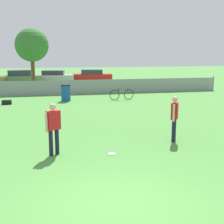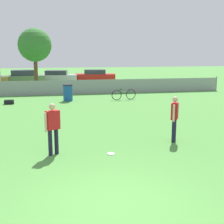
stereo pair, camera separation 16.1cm
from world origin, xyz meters
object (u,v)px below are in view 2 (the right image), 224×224
player_thrower_red (53,125)px  parked_car_silver (57,76)px  tree_near_pole (35,45)px  gear_bag_sideline (9,102)px  bicycle_sideline (124,94)px  trash_bin (68,93)px  frisbee_disc (111,154)px  parked_car_red (95,75)px  player_defender_red (175,116)px  parked_car_olive (23,78)px

player_thrower_red → parked_car_silver: bearing=55.3°
tree_near_pole → gear_bag_sideline: (-1.46, -7.36, -3.64)m
bicycle_sideline → trash_bin: (-3.76, 0.31, 0.19)m
bicycle_sideline → trash_bin: size_ratio=1.56×
frisbee_disc → gear_bag_sideline: gear_bag_sideline is taller
tree_near_pole → parked_car_silver: (1.90, 6.68, -3.13)m
tree_near_pole → parked_car_red: bearing=48.6°
frisbee_disc → parked_car_silver: size_ratio=0.05×
player_thrower_red → player_defender_red: bearing=-24.2°
bicycle_sideline → gear_bag_sideline: size_ratio=3.02×
player_defender_red → frisbee_disc: (-2.54, -0.99, -0.94)m
parked_car_red → player_defender_red: bearing=-81.3°
player_thrower_red → parked_car_silver: size_ratio=0.36×
gear_bag_sideline → parked_car_silver: 14.44m
bicycle_sideline → parked_car_olive: (-7.53, 11.75, 0.35)m
parked_car_olive → parked_car_red: size_ratio=0.93×
player_thrower_red → frisbee_disc: 2.06m
player_thrower_red → parked_car_silver: 24.54m
bicycle_sideline → player_defender_red: bearing=-101.7°
parked_car_silver → bicycle_sideline: bearing=-64.1°
trash_bin → gear_bag_sideline: size_ratio=1.93×
tree_near_pole → player_defender_red: bearing=-72.5°
frisbee_disc → player_defender_red: bearing=21.2°
parked_car_olive → trash_bin: bearing=-78.6°
frisbee_disc → bicycle_sideline: 11.58m
trash_bin → parked_car_red: parked_car_red is taller
player_defender_red → parked_car_red: bearing=28.3°
tree_near_pole → frisbee_disc: (2.90, -18.19, -3.75)m
parked_car_silver → gear_bag_sideline: bearing=-94.3°
player_thrower_red → bicycle_sideline: 11.89m
trash_bin → parked_car_red: 14.25m
player_thrower_red → parked_car_red: 25.33m
trash_bin → bicycle_sideline: bearing=-4.7°
trash_bin → parked_car_red: size_ratio=0.24×
player_thrower_red → tree_near_pole: bearing=60.7°
frisbee_disc → trash_bin: size_ratio=0.22×
tree_near_pole → player_thrower_red: size_ratio=3.14×
parked_car_olive → parked_car_silver: bearing=23.3°
frisbee_disc → gear_bag_sideline: (-4.35, 10.83, 0.12)m
bicycle_sideline → parked_car_silver: parked_car_silver is taller
gear_bag_sideline → parked_car_olive: size_ratio=0.13×
gear_bag_sideline → parked_car_red: 16.23m
player_defender_red → bicycle_sideline: size_ratio=0.95×
tree_near_pole → bicycle_sideline: size_ratio=2.98×
bicycle_sideline → player_thrower_red: bearing=-122.9°
bicycle_sideline → parked_car_olive: parked_car_olive is taller
player_defender_red → frisbee_disc: bearing=141.2°
tree_near_pole → player_defender_red: 18.26m
frisbee_disc → parked_car_olive: bearing=100.9°
player_defender_red → parked_car_olive: size_ratio=0.38×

